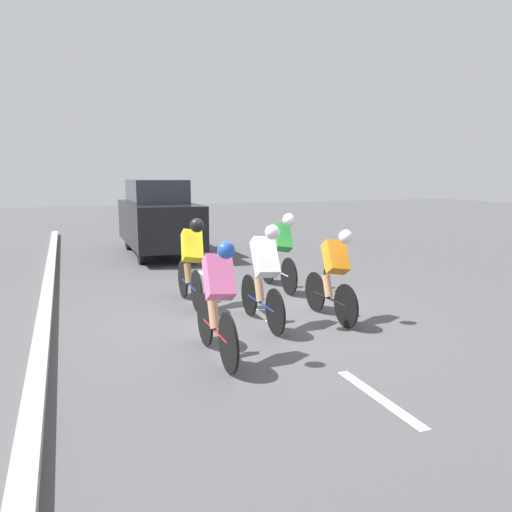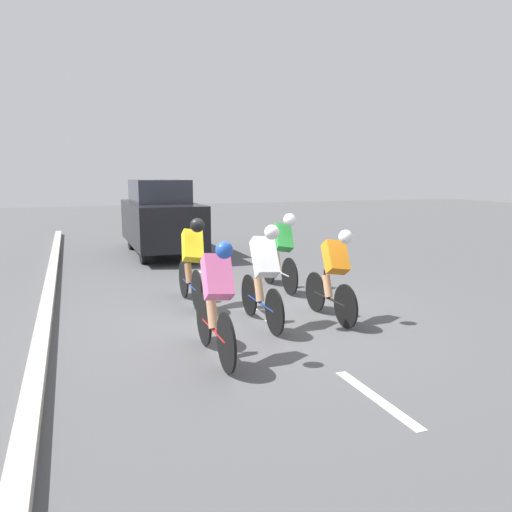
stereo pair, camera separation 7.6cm
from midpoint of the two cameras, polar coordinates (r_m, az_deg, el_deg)
ground_plane at (r=7.92m, az=0.47°, el=-6.84°), size 60.00×60.00×0.00m
lane_stripe_near at (r=5.30m, az=13.44°, el=-15.43°), size 0.12×1.40×0.01m
lane_stripe_mid at (r=7.98m, az=0.30°, el=-6.69°), size 0.12×1.40×0.01m
lane_stripe_far at (r=10.94m, az=-5.81°, el=-2.35°), size 0.12×1.40×0.01m
curb at (r=7.47m, az=-23.49°, el=-8.07°), size 0.20×25.23×0.14m
cyclist_orange at (r=7.61m, az=8.60°, el=-1.89°), size 0.38×1.60×1.41m
cyclist_white at (r=7.22m, az=0.63°, el=-1.97°), size 0.36×1.69×1.51m
cyclist_yellow at (r=8.45m, az=-7.64°, el=-0.35°), size 0.39×1.69×1.50m
cyclist_pink at (r=5.92m, az=-4.74°, el=-4.87°), size 0.36×1.68×1.47m
cyclist_green at (r=9.53m, az=2.63°, el=0.77°), size 0.40×1.74×1.49m
support_car at (r=14.05m, az=-11.28°, el=4.37°), size 1.70×4.24×2.06m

